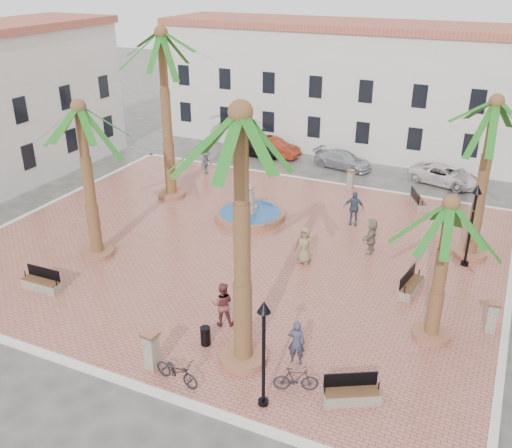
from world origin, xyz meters
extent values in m
plane|color=#56544F|center=(0.00, 0.00, 0.00)|extent=(120.00, 120.00, 0.00)
cube|color=#B06253|center=(0.00, 0.00, 0.07)|extent=(26.00, 22.00, 0.15)
cube|color=silver|center=(0.00, 11.00, 0.08)|extent=(26.30, 0.30, 0.16)
cube|color=silver|center=(0.00, -11.00, 0.08)|extent=(26.30, 0.30, 0.16)
cube|color=silver|center=(13.00, 0.00, 0.08)|extent=(0.30, 22.30, 0.16)
cube|color=silver|center=(-13.00, 0.00, 0.08)|extent=(0.30, 22.30, 0.16)
cube|color=silver|center=(0.00, 20.00, 4.50)|extent=(30.00, 7.00, 9.00)
cube|color=#AF5743|center=(0.00, 20.00, 9.25)|extent=(30.40, 7.40, 0.50)
cube|color=black|center=(-13.12, 16.52, 2.20)|extent=(1.00, 0.12, 1.60)
cube|color=black|center=(-9.38, 16.52, 2.20)|extent=(1.00, 0.12, 1.60)
cube|color=black|center=(-5.62, 16.52, 2.20)|extent=(1.00, 0.12, 1.60)
cube|color=black|center=(-1.88, 16.52, 2.20)|extent=(1.00, 0.12, 1.60)
cube|color=black|center=(1.88, 16.52, 2.20)|extent=(1.00, 0.12, 1.60)
cube|color=black|center=(5.62, 16.52, 2.20)|extent=(1.00, 0.12, 1.60)
cube|color=black|center=(9.38, 16.52, 2.20)|extent=(1.00, 0.12, 1.60)
cube|color=black|center=(-13.12, 16.52, 5.20)|extent=(1.00, 0.12, 1.60)
cube|color=black|center=(-9.38, 16.52, 5.20)|extent=(1.00, 0.12, 1.60)
cube|color=black|center=(-5.62, 16.52, 5.20)|extent=(1.00, 0.12, 1.60)
cube|color=black|center=(-1.88, 16.52, 5.20)|extent=(1.00, 0.12, 1.60)
cube|color=black|center=(1.88, 16.52, 5.20)|extent=(1.00, 0.12, 1.60)
cube|color=black|center=(5.62, 16.52, 5.20)|extent=(1.00, 0.12, 1.60)
cube|color=black|center=(9.38, 16.52, 5.20)|extent=(1.00, 0.12, 1.60)
cube|color=black|center=(-16.02, 2.00, 2.20)|extent=(0.12, 1.00, 1.60)
cube|color=black|center=(-16.02, 6.00, 2.20)|extent=(0.12, 1.00, 1.60)
cube|color=black|center=(-16.02, 10.00, 2.20)|extent=(0.12, 1.00, 1.60)
cube|color=black|center=(-16.02, 2.00, 5.20)|extent=(0.12, 1.00, 1.60)
cube|color=black|center=(-16.02, 6.00, 5.20)|extent=(0.12, 1.00, 1.60)
cube|color=black|center=(-16.02, 10.00, 5.20)|extent=(0.12, 1.00, 1.60)
cylinder|color=#A76547|center=(-0.99, 3.46, 0.34)|extent=(4.02, 4.02, 0.38)
cylinder|color=#194C8C|center=(-0.99, 3.46, 0.51)|extent=(3.54, 3.54, 0.06)
cylinder|color=gray|center=(-0.99, 3.46, 0.53)|extent=(0.86, 0.86, 0.77)
cylinder|color=gray|center=(-0.99, 3.46, 1.30)|extent=(0.57, 0.57, 1.15)
sphere|color=gray|center=(-0.99, 3.46, 2.02)|extent=(0.42, 0.42, 0.42)
cylinder|color=#A76547|center=(-6.91, 4.43, 0.28)|extent=(1.76, 1.76, 0.26)
cylinder|color=brown|center=(-6.91, 4.43, 5.19)|extent=(0.57, 0.57, 9.55)
sphere|color=brown|center=(-6.91, 4.43, 9.97)|extent=(0.77, 0.77, 0.77)
cylinder|color=#A76547|center=(-5.99, -3.84, 0.27)|extent=(1.63, 1.63, 0.25)
cylinder|color=brown|center=(-5.99, -3.84, 4.02)|extent=(0.53, 0.53, 7.24)
sphere|color=brown|center=(-5.99, -3.84, 7.64)|extent=(0.72, 0.72, 0.72)
cylinder|color=#A76547|center=(4.32, -8.24, 0.28)|extent=(1.79, 1.79, 0.27)
cylinder|color=brown|center=(4.32, -8.24, 4.91)|extent=(0.58, 0.58, 8.99)
sphere|color=brown|center=(4.32, -8.24, 9.41)|extent=(0.78, 0.78, 0.78)
cylinder|color=#A76547|center=(10.35, -3.82, 0.26)|extent=(1.47, 1.47, 0.22)
cylinder|color=brown|center=(10.35, -3.82, 3.09)|extent=(0.48, 0.48, 5.45)
sphere|color=brown|center=(10.35, -3.82, 5.82)|extent=(0.64, 0.64, 0.64)
cylinder|color=#A76547|center=(10.96, 3.97, 0.27)|extent=(1.60, 1.60, 0.24)
cylinder|color=brown|center=(10.96, 3.97, 4.14)|extent=(0.52, 0.52, 7.50)
sphere|color=brown|center=(10.96, 3.97, 7.89)|extent=(0.70, 0.70, 0.70)
cube|color=gray|center=(-6.06, -7.56, 0.36)|extent=(1.91, 0.61, 0.42)
cube|color=#56351E|center=(-6.06, -7.56, 0.60)|extent=(1.80, 0.56, 0.06)
cube|color=black|center=(-6.07, -7.33, 0.89)|extent=(1.79, 0.08, 0.53)
cylinder|color=black|center=(-6.96, -7.58, 0.73)|extent=(0.05, 0.05, 0.32)
cylinder|color=black|center=(-5.17, -7.55, 0.73)|extent=(0.05, 0.05, 0.32)
cube|color=gray|center=(8.55, -8.70, 0.36)|extent=(1.96, 1.45, 0.43)
cube|color=#56351E|center=(8.55, -8.70, 0.61)|extent=(1.84, 1.36, 0.06)
cube|color=black|center=(8.43, -8.50, 0.90)|extent=(1.60, 0.94, 0.53)
cylinder|color=black|center=(7.76, -9.15, 0.74)|extent=(0.05, 0.05, 0.32)
cylinder|color=black|center=(9.33, -8.25, 0.74)|extent=(0.05, 0.05, 0.32)
cube|color=gray|center=(8.99, -0.82, 0.36)|extent=(0.87, 1.96, 0.42)
cube|color=#56351E|center=(8.99, -0.82, 0.60)|extent=(0.80, 1.85, 0.06)
cube|color=black|center=(8.76, -0.79, 0.89)|extent=(0.33, 1.77, 0.53)
cylinder|color=black|center=(8.84, -1.70, 0.73)|extent=(0.05, 0.05, 0.32)
cylinder|color=black|center=(9.13, 0.06, 0.73)|extent=(0.05, 0.05, 0.32)
cube|color=gray|center=(7.40, 9.28, 0.35)|extent=(1.31, 1.90, 0.41)
cube|color=#56351E|center=(7.40, 9.28, 0.59)|extent=(1.22, 1.78, 0.06)
cube|color=black|center=(7.20, 9.18, 0.86)|extent=(0.80, 1.58, 0.51)
cylinder|color=black|center=(7.78, 8.50, 0.71)|extent=(0.05, 0.05, 0.31)
cylinder|color=black|center=(7.02, 10.06, 0.71)|extent=(0.05, 0.05, 0.31)
cylinder|color=black|center=(5.94, -10.02, 0.23)|extent=(0.36, 0.36, 0.16)
cylinder|color=black|center=(5.94, -10.02, 2.04)|extent=(0.12, 0.12, 3.58)
cone|color=black|center=(5.94, -10.02, 3.98)|extent=(0.44, 0.44, 0.40)
sphere|color=beige|center=(5.94, -10.02, 3.83)|extent=(0.24, 0.24, 0.24)
cylinder|color=black|center=(10.85, 2.83, 0.23)|extent=(0.37, 0.37, 0.16)
cylinder|color=black|center=(10.85, 2.83, 2.10)|extent=(0.12, 0.12, 3.69)
cone|color=black|center=(10.85, 2.83, 4.10)|extent=(0.45, 0.45, 0.41)
sphere|color=beige|center=(10.85, 2.83, 3.94)|extent=(0.25, 0.25, 0.25)
cube|color=gray|center=(1.55, -10.01, 0.85)|extent=(0.48, 0.48, 1.41)
cube|color=#A76547|center=(1.55, -10.01, 1.61)|extent=(0.60, 0.60, 0.11)
cube|color=gray|center=(2.87, 10.40, 0.74)|extent=(0.37, 0.37, 1.18)
cube|color=#A76547|center=(2.87, 10.40, 1.37)|extent=(0.46, 0.46, 0.09)
cube|color=gray|center=(12.40, -2.48, 0.78)|extent=(0.42, 0.42, 1.25)
cube|color=#A76547|center=(12.40, -2.48, 1.45)|extent=(0.53, 0.53, 0.10)
cylinder|color=black|center=(2.59, -7.98, 0.53)|extent=(0.39, 0.39, 0.77)
imported|color=#35364F|center=(6.12, -7.52, 1.04)|extent=(0.70, 0.51, 1.77)
imported|color=black|center=(2.76, -10.29, 0.63)|extent=(1.90, 0.89, 0.96)
imported|color=brown|center=(2.56, -6.50, 1.09)|extent=(1.12, 1.02, 1.88)
imported|color=black|center=(6.66, -8.93, 0.62)|extent=(1.60, 1.00, 0.93)
imported|color=olive|center=(3.69, -0.22, 1.09)|extent=(0.93, 0.62, 1.88)
imported|color=#36495F|center=(4.58, 5.14, 1.13)|extent=(1.22, 0.73, 1.96)
imported|color=#45464A|center=(-6.97, 8.98, 0.97)|extent=(0.80, 1.15, 1.64)
imported|color=gray|center=(6.34, 2.20, 1.08)|extent=(0.55, 1.72, 1.85)
imported|color=black|center=(-5.99, 14.67, 0.77)|extent=(4.59, 2.02, 1.54)
imported|color=maroon|center=(-4.59, 14.99, 0.70)|extent=(4.36, 1.90, 1.39)
imported|color=#B4B4BD|center=(1.09, 14.57, 0.62)|extent=(4.51, 2.47, 1.24)
imported|color=silver|center=(8.18, 14.21, 0.63)|extent=(4.95, 3.21, 1.27)
camera|label=1|loc=(11.93, -23.44, 13.53)|focal=40.00mm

